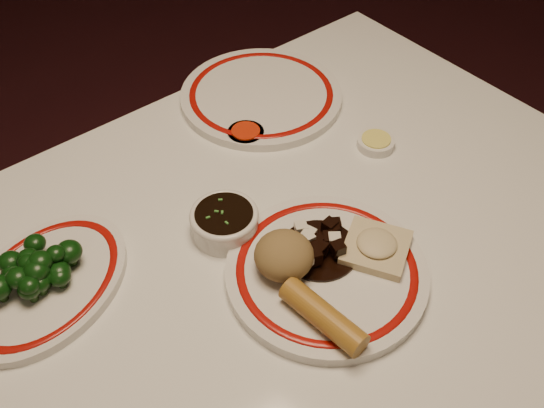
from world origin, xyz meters
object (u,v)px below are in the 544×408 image
(spring_roll, at_px, (323,316))
(fried_wonton, at_px, (376,246))
(rice_mound, at_px, (284,255))
(broccoli_pile, at_px, (35,270))
(main_plate, at_px, (326,272))
(broccoli_plate, at_px, (46,284))
(stirfry_heap, at_px, (317,245))
(soy_bowl, at_px, (225,223))
(dining_table, at_px, (280,306))

(spring_roll, bearing_deg, fried_wonton, 10.89)
(rice_mound, xyz_separation_m, broccoli_pile, (-0.27, 0.19, -0.01))
(main_plate, xyz_separation_m, spring_roll, (-0.06, -0.06, 0.02))
(main_plate, relative_size, broccoli_plate, 0.93)
(spring_roll, bearing_deg, rice_mound, 74.27)
(fried_wonton, relative_size, broccoli_plate, 0.38)
(stirfry_heap, xyz_separation_m, broccoli_plate, (-0.32, 0.20, -0.02))
(fried_wonton, relative_size, soy_bowl, 1.21)
(broccoli_plate, bearing_deg, stirfry_heap, -31.39)
(main_plate, distance_m, stirfry_heap, 0.04)
(dining_table, relative_size, spring_roll, 9.52)
(broccoli_plate, bearing_deg, main_plate, -36.34)
(rice_mound, height_order, stirfry_heap, rice_mound)
(rice_mound, relative_size, soy_bowl, 0.82)
(fried_wonton, height_order, broccoli_plate, fried_wonton)
(dining_table, height_order, fried_wonton, fried_wonton)
(rice_mound, height_order, spring_roll, rice_mound)
(stirfry_heap, relative_size, broccoli_plate, 0.35)
(spring_roll, height_order, broccoli_plate, spring_roll)
(rice_mound, bearing_deg, spring_roll, -100.41)
(dining_table, bearing_deg, stirfry_heap, -18.66)
(broccoli_pile, height_order, soy_bowl, broccoli_pile)
(fried_wonton, xyz_separation_m, broccoli_plate, (-0.39, 0.25, -0.02))
(dining_table, distance_m, rice_mound, 0.14)
(broccoli_plate, bearing_deg, broccoli_pile, 160.97)
(spring_roll, distance_m, soy_bowl, 0.22)
(main_plate, distance_m, spring_roll, 0.09)
(spring_roll, height_order, broccoli_pile, broccoli_pile)
(rice_mound, bearing_deg, main_plate, -38.65)
(rice_mound, xyz_separation_m, soy_bowl, (-0.01, 0.12, -0.03))
(dining_table, distance_m, stirfry_heap, 0.13)
(fried_wonton, bearing_deg, spring_roll, -163.78)
(main_plate, height_order, rice_mound, rice_mound)
(rice_mound, xyz_separation_m, broccoli_plate, (-0.27, 0.19, -0.04))
(soy_bowl, bearing_deg, main_plate, -68.65)
(dining_table, height_order, broccoli_pile, broccoli_pile)
(fried_wonton, distance_m, stirfry_heap, 0.08)
(spring_roll, height_order, stirfry_heap, spring_roll)
(dining_table, xyz_separation_m, rice_mound, (-0.01, -0.01, 0.14))
(main_plate, relative_size, fried_wonton, 2.47)
(stirfry_heap, distance_m, broccoli_plate, 0.38)
(stirfry_heap, height_order, soy_bowl, stirfry_heap)
(rice_mound, xyz_separation_m, spring_roll, (-0.02, -0.10, -0.01))
(dining_table, xyz_separation_m, spring_roll, (-0.02, -0.11, 0.13))
(dining_table, xyz_separation_m, soy_bowl, (-0.02, 0.11, 0.11))
(spring_roll, xyz_separation_m, fried_wonton, (0.14, 0.04, -0.01))
(main_plate, bearing_deg, soy_bowl, 111.35)
(soy_bowl, bearing_deg, dining_table, -79.20)
(soy_bowl, bearing_deg, stirfry_heap, -59.82)
(main_plate, height_order, broccoli_plate, main_plate)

